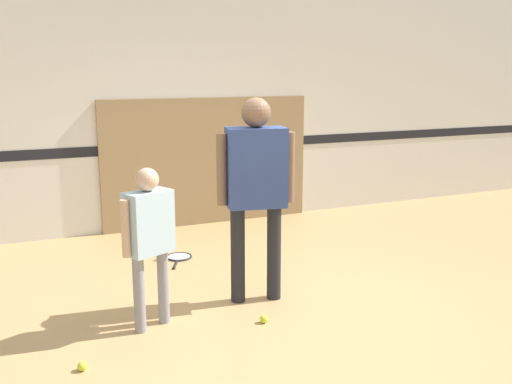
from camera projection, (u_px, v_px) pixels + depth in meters
The scene contains 9 objects.
ground_plane at pixel (267, 306), 4.88m from camera, with size 16.00×16.00×0.00m, color tan.
wall_back at pixel (173, 101), 7.08m from camera, with size 16.00×0.07×3.20m.
wall_panel at pixel (208, 162), 7.36m from camera, with size 2.75×0.05×1.63m.
person_instructor at pixel (256, 178), 4.78m from camera, with size 0.66×0.36×1.76m.
person_student_left at pixel (149, 231), 4.32m from camera, with size 0.45×0.32×1.27m.
racket_spare_on_floor at pixel (179, 257), 6.10m from camera, with size 0.37×0.54×0.03m.
tennis_ball_near_instructor at pixel (264, 319), 4.54m from camera, with size 0.07×0.07×0.07m, color #CCE038.
tennis_ball_by_spare_racket at pixel (160, 257), 6.04m from camera, with size 0.07×0.07×0.07m, color #CCE038.
tennis_ball_stray_left at pixel (82, 366), 3.82m from camera, with size 0.07×0.07×0.07m, color #CCE038.
Camera 1 is at (-1.90, -4.15, 1.97)m, focal length 40.00 mm.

